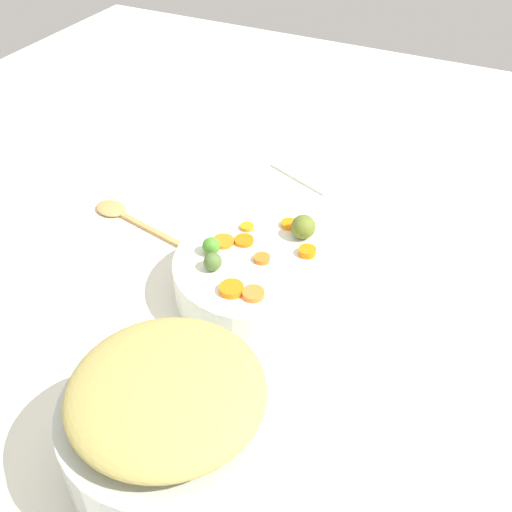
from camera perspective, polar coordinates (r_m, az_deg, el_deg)
tabletop at (r=1.04m, az=1.32°, el=-4.97°), size 2.40×2.40×0.02m
serving_bowl_carrots at (r=1.02m, az=0.00°, el=-2.01°), size 0.28×0.28×0.07m
metal_pot at (r=0.79m, az=-7.81°, el=-16.52°), size 0.27×0.27×0.13m
stuffing_mound at (r=0.72m, az=-8.45°, el=-12.48°), size 0.23×0.23×0.05m
carrot_slice_0 at (r=0.94m, az=-2.32°, el=-3.11°), size 0.05×0.05×0.01m
carrot_slice_1 at (r=1.04m, az=-3.11°, el=1.38°), size 0.05×0.05×0.01m
carrot_slice_2 at (r=0.94m, az=-0.48°, el=-3.49°), size 0.05×0.05×0.01m
carrot_slice_3 at (r=1.01m, az=4.85°, el=0.42°), size 0.03×0.03×0.01m
carrot_slice_4 at (r=1.07m, az=-0.85°, el=2.75°), size 0.03×0.03×0.01m
carrot_slice_5 at (r=1.07m, az=3.13°, el=3.02°), size 0.04×0.04×0.01m
carrot_slice_6 at (r=1.00m, az=0.56°, el=-0.24°), size 0.04×0.04×0.01m
carrot_slice_7 at (r=1.04m, az=-1.13°, el=1.46°), size 0.04×0.04×0.01m
brussels_sprout_0 at (r=0.98m, az=-4.09°, el=-0.53°), size 0.03×0.03×0.03m
brussels_sprout_1 at (r=1.04m, az=4.47°, el=2.75°), size 0.04×0.04×0.04m
brussels_sprout_2 at (r=1.01m, az=-4.30°, el=0.89°), size 0.03×0.03×0.03m
wooden_spoon at (r=1.25m, az=-12.40°, el=3.80°), size 0.26×0.08×0.01m
dish_towel at (r=1.37m, az=5.44°, el=7.95°), size 0.19×0.16×0.01m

